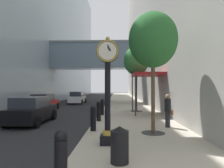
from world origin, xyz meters
name	(u,v)px	position (x,y,z in m)	size (l,w,h in m)	color
ground_plane	(107,103)	(0.00, 27.00, 0.00)	(110.00, 110.00, 0.00)	#262628
sidewalk_right	(124,101)	(2.58, 30.00, 0.07)	(5.16, 80.00, 0.14)	#BCB29E
building_block_left	(31,8)	(-12.62, 29.98, 15.22)	(22.67, 80.00, 30.58)	#93A8B7
street_clock	(108,85)	(1.14, 5.52, 2.38)	(0.84, 0.55, 4.09)	black
bollard_nearest	(61,157)	(0.31, 2.20, 0.80)	(0.29, 0.29, 1.25)	black
bollard_third	(93,117)	(0.31, 7.84, 0.80)	(0.29, 0.29, 1.25)	black
bollard_fourth	(99,111)	(0.31, 10.66, 0.80)	(0.29, 0.29, 1.25)	black
bollard_fifth	(102,106)	(0.31, 13.48, 0.80)	(0.29, 0.29, 1.25)	black
street_tree_near	(153,40)	(3.18, 7.41, 4.51)	(2.29, 2.29, 5.71)	#333335
street_tree_mid_near	(136,61)	(3.18, 16.00, 4.65)	(2.26, 2.26, 5.84)	#333335
trash_bin	(120,144)	(1.57, 3.65, 0.68)	(0.53, 0.53, 1.05)	black
pedestrian_walking	(168,110)	(4.22, 8.83, 1.09)	(0.52, 0.48, 1.79)	#23232D
storefront_awning	(147,75)	(3.92, 14.56, 3.28)	(2.40, 3.60, 3.30)	maroon
car_white_near	(77,98)	(-4.18, 25.96, 0.82)	(1.99, 4.47, 1.69)	silver
car_black_mid	(32,111)	(-3.94, 10.52, 0.81)	(2.07, 4.40, 1.68)	black
car_red_far	(44,103)	(-5.74, 17.34, 0.79)	(2.02, 4.10, 1.64)	#AD191E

